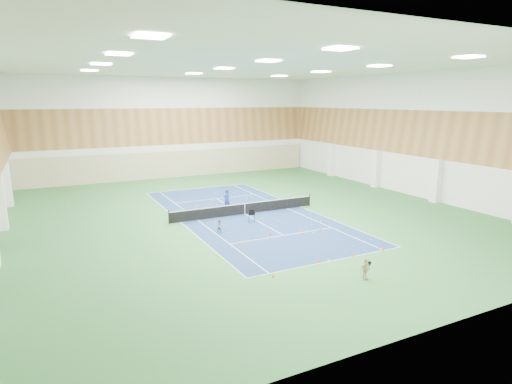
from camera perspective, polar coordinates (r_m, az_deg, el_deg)
ground at (r=35.57m, az=-1.50°, el=-2.98°), size 40.00×40.00×0.00m
room_shell at (r=34.50m, az=-1.56°, el=6.69°), size 36.00×40.00×12.00m
wood_cladding at (r=34.37m, az=-1.57°, el=10.01°), size 36.00×40.00×8.00m
ceiling_light_grid at (r=34.45m, az=-1.61°, el=16.54°), size 21.40×25.40×0.06m
court_surface at (r=35.57m, az=-1.50°, el=-2.97°), size 10.97×23.77×0.01m
tennis_balls_scatter at (r=35.56m, az=-1.50°, el=-2.91°), size 10.57×22.77×0.07m
tennis_net at (r=35.43m, az=-1.50°, el=-2.12°), size 12.80×0.10×1.10m
back_curtain at (r=53.45m, az=-10.58°, el=3.67°), size 35.40×0.16×3.20m
coach at (r=36.92m, az=-3.92°, el=-0.99°), size 0.78×0.64×1.82m
child_court at (r=30.52m, az=-4.82°, el=-4.55°), size 0.53×0.42×1.06m
child_apron at (r=23.55m, az=14.36°, el=-9.92°), size 0.71×0.37×1.17m
ball_cart at (r=33.24m, az=-0.58°, el=-3.27°), size 0.68×0.68×0.89m
cone_svc_a at (r=28.25m, az=-2.15°, el=-6.80°), size 0.20×0.20×0.22m
cone_svc_b at (r=30.23m, az=1.93°, el=-5.50°), size 0.21×0.21×0.24m
cone_svc_c at (r=31.26m, az=6.09°, el=-4.97°), size 0.21×0.21×0.24m
cone_svc_d at (r=31.70m, az=8.59°, el=-4.82°), size 0.18×0.18×0.20m
cone_base_a at (r=23.33m, az=2.34°, el=-11.03°), size 0.18×0.18×0.20m
cone_base_b at (r=25.45m, az=8.43°, el=-9.10°), size 0.21×0.21×0.23m
cone_base_c at (r=26.81m, az=12.86°, el=-8.14°), size 0.22×0.22×0.24m
cone_base_d at (r=28.29m, az=16.57°, el=-7.26°), size 0.23×0.23×0.25m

